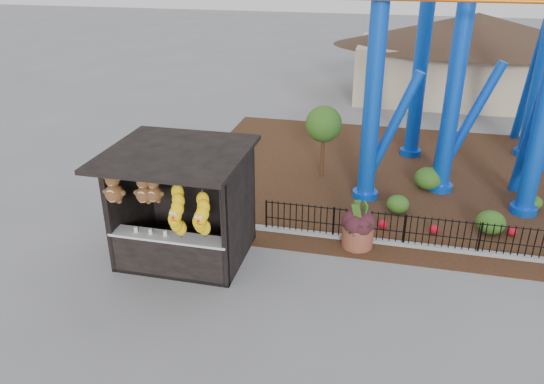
% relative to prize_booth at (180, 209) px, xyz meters
% --- Properties ---
extents(ground, '(120.00, 120.00, 0.00)m').
position_rel_prize_booth_xyz_m(ground, '(3.00, -0.91, -1.53)').
color(ground, slate).
rests_on(ground, ground).
extents(mulch_bed, '(18.00, 12.00, 0.02)m').
position_rel_prize_booth_xyz_m(mulch_bed, '(7.00, 7.09, -1.52)').
color(mulch_bed, '#331E11').
rests_on(mulch_bed, ground).
extents(curb, '(18.00, 0.18, 0.12)m').
position_rel_prize_booth_xyz_m(curb, '(7.00, 2.09, -1.47)').
color(curb, gray).
rests_on(curb, ground).
extents(prize_booth, '(3.50, 3.40, 3.12)m').
position_rel_prize_booth_xyz_m(prize_booth, '(0.00, 0.00, 0.00)').
color(prize_booth, black).
rests_on(prize_booth, ground).
extents(picket_fence, '(12.20, 0.06, 1.00)m').
position_rel_prize_booth_xyz_m(picket_fence, '(7.90, 2.09, -1.03)').
color(picket_fence, black).
rests_on(picket_fence, ground).
extents(terracotta_planter, '(1.15, 1.15, 0.65)m').
position_rel_prize_booth_xyz_m(terracotta_planter, '(4.52, 1.79, -1.20)').
color(terracotta_planter, brown).
rests_on(terracotta_planter, ground).
extents(planter_foliage, '(0.70, 0.70, 0.64)m').
position_rel_prize_booth_xyz_m(planter_foliage, '(4.52, 1.79, -0.56)').
color(planter_foliage, black).
rests_on(planter_foliage, terracotta_planter).
extents(potted_plant, '(0.97, 0.90, 0.90)m').
position_rel_prize_booth_xyz_m(potted_plant, '(4.55, 1.64, -1.08)').
color(potted_plant, '#194D16').
rests_on(potted_plant, ground).
extents(landscaping, '(6.98, 3.94, 0.77)m').
position_rel_prize_booth_xyz_m(landscaping, '(7.67, 4.89, -1.19)').
color(landscaping, '#2B5218').
rests_on(landscaping, mulch_bed).
extents(pavilion, '(15.00, 15.00, 4.80)m').
position_rel_prize_booth_xyz_m(pavilion, '(9.00, 19.09, 1.54)').
color(pavilion, '#BFAD8C').
rests_on(pavilion, ground).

